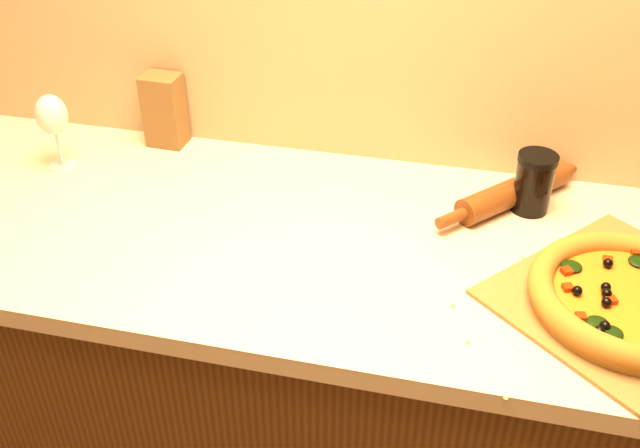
{
  "coord_description": "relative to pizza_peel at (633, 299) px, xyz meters",
  "views": [
    {
      "loc": [
        0.2,
        0.32,
        1.71
      ],
      "look_at": [
        -0.05,
        1.38,
        0.96
      ],
      "focal_mm": 40.0,
      "sensor_mm": 36.0,
      "label": 1
    }
  ],
  "objects": [
    {
      "name": "paper_bag",
      "position": [
        -1.01,
        0.35,
        0.08
      ],
      "size": [
        0.09,
        0.07,
        0.17
      ],
      "primitive_type": "cube",
      "rotation": [
        0.0,
        0.0,
        -0.04
      ],
      "color": "brown",
      "rests_on": "countertop"
    },
    {
      "name": "rolling_pin",
      "position": [
        -0.21,
        0.27,
        0.02
      ],
      "size": [
        0.3,
        0.32,
        0.06
      ],
      "rotation": [
        0.0,
        0.0,
        0.83
      ],
      "color": "#532D0E",
      "rests_on": "countertop"
    },
    {
      "name": "countertop",
      "position": [
        -0.51,
        0.07,
        -0.02
      ],
      "size": [
        2.84,
        0.68,
        0.04
      ],
      "primitive_type": "cube",
      "color": "beige",
      "rests_on": "cabinet"
    },
    {
      "name": "pizza",
      "position": [
        -0.01,
        -0.03,
        0.03
      ],
      "size": [
        0.34,
        0.34,
        0.05
      ],
      "color": "#AE792B",
      "rests_on": "pizza_peel"
    },
    {
      "name": "wine_glass",
      "position": [
        -1.2,
        0.19,
        0.12
      ],
      "size": [
        0.07,
        0.07,
        0.17
      ],
      "color": "silver",
      "rests_on": "countertop"
    },
    {
      "name": "dark_jar",
      "position": [
        -0.17,
        0.25,
        0.06
      ],
      "size": [
        0.08,
        0.08,
        0.13
      ],
      "color": "black",
      "rests_on": "countertop"
    },
    {
      "name": "cabinet",
      "position": [
        -0.51,
        0.07,
        -0.47
      ],
      "size": [
        2.8,
        0.65,
        0.86
      ],
      "primitive_type": "cube",
      "color": "#41280E",
      "rests_on": "ground"
    },
    {
      "name": "pizza_peel",
      "position": [
        0.0,
        0.0,
        0.0
      ],
      "size": [
        0.54,
        0.56,
        0.01
      ],
      "rotation": [
        0.0,
        0.0,
        -0.71
      ],
      "color": "brown",
      "rests_on": "countertop"
    }
  ]
}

